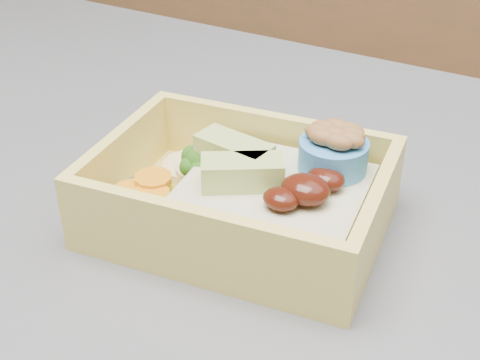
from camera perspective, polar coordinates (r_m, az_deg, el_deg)
The scene contains 1 object.
bento_box at distance 0.38m, azimuth 0.84°, elevation -1.33°, with size 0.18×0.14×0.06m.
Camera 1 is at (0.02, -0.24, 1.15)m, focal length 50.00 mm.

